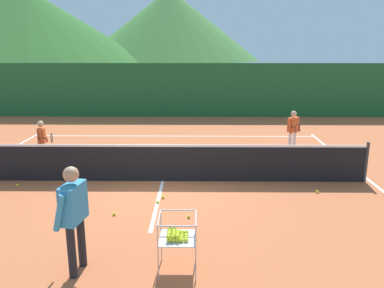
{
  "coord_description": "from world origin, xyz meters",
  "views": [
    {
      "loc": [
        0.86,
        -9.57,
        3.46
      ],
      "look_at": [
        0.76,
        -0.06,
        1.01
      ],
      "focal_mm": 36.74,
      "sensor_mm": 36.0,
      "label": 1
    }
  ],
  "objects_px": {
    "student_0": "(42,139)",
    "tennis_ball_11": "(158,202)",
    "tennis_ball_4": "(189,217)",
    "tennis_ball_1": "(114,214)",
    "tennis_ball_10": "(17,185)",
    "tennis_ball_9": "(61,224)",
    "ball_cart": "(177,236)",
    "instructor": "(73,210)",
    "student_1": "(293,127)",
    "tennis_ball_7": "(163,197)",
    "tennis_ball_3": "(317,192)",
    "tennis_net": "(162,163)"
  },
  "relations": [
    {
      "from": "student_1",
      "to": "tennis_ball_3",
      "type": "bearing_deg",
      "value": -93.97
    },
    {
      "from": "student_1",
      "to": "tennis_net",
      "type": "bearing_deg",
      "value": -144.08
    },
    {
      "from": "student_0",
      "to": "tennis_ball_4",
      "type": "xyz_separation_m",
      "value": [
        4.29,
        -3.57,
        -0.75
      ]
    },
    {
      "from": "ball_cart",
      "to": "tennis_ball_10",
      "type": "xyz_separation_m",
      "value": [
        -4.15,
        3.66,
        -0.56
      ]
    },
    {
      "from": "tennis_ball_4",
      "to": "tennis_net",
      "type": "bearing_deg",
      "value": 107.92
    },
    {
      "from": "instructor",
      "to": "tennis_ball_3",
      "type": "bearing_deg",
      "value": 35.19
    },
    {
      "from": "tennis_ball_10",
      "to": "tennis_ball_11",
      "type": "bearing_deg",
      "value": -15.95
    },
    {
      "from": "instructor",
      "to": "tennis_ball_10",
      "type": "distance_m",
      "value": 4.62
    },
    {
      "from": "tennis_net",
      "to": "tennis_ball_7",
      "type": "distance_m",
      "value": 1.27
    },
    {
      "from": "student_1",
      "to": "ball_cart",
      "type": "distance_m",
      "value": 7.8
    },
    {
      "from": "tennis_ball_1",
      "to": "tennis_ball_10",
      "type": "xyz_separation_m",
      "value": [
        -2.75,
        1.66,
        0.0
      ]
    },
    {
      "from": "student_0",
      "to": "tennis_ball_11",
      "type": "height_order",
      "value": "student_0"
    },
    {
      "from": "tennis_ball_3",
      "to": "tennis_ball_1",
      "type": "bearing_deg",
      "value": -164.12
    },
    {
      "from": "tennis_ball_4",
      "to": "tennis_ball_7",
      "type": "distance_m",
      "value": 1.2
    },
    {
      "from": "student_1",
      "to": "tennis_ball_7",
      "type": "distance_m",
      "value": 5.69
    },
    {
      "from": "tennis_ball_1",
      "to": "tennis_ball_10",
      "type": "height_order",
      "value": "same"
    },
    {
      "from": "tennis_net",
      "to": "instructor",
      "type": "bearing_deg",
      "value": -103.41
    },
    {
      "from": "student_0",
      "to": "tennis_ball_10",
      "type": "relative_size",
      "value": 19.26
    },
    {
      "from": "student_0",
      "to": "tennis_ball_11",
      "type": "distance_m",
      "value": 4.63
    },
    {
      "from": "tennis_ball_7",
      "to": "tennis_ball_9",
      "type": "bearing_deg",
      "value": -143.36
    },
    {
      "from": "ball_cart",
      "to": "tennis_ball_9",
      "type": "bearing_deg",
      "value": 146.87
    },
    {
      "from": "tennis_net",
      "to": "student_0",
      "type": "height_order",
      "value": "student_0"
    },
    {
      "from": "tennis_ball_1",
      "to": "tennis_ball_3",
      "type": "xyz_separation_m",
      "value": [
        4.58,
        1.3,
        0.0
      ]
    },
    {
      "from": "tennis_ball_3",
      "to": "tennis_ball_11",
      "type": "height_order",
      "value": "same"
    },
    {
      "from": "student_0",
      "to": "student_1",
      "type": "relative_size",
      "value": 0.97
    },
    {
      "from": "student_0",
      "to": "student_1",
      "type": "bearing_deg",
      "value": 11.46
    },
    {
      "from": "tennis_ball_3",
      "to": "tennis_ball_10",
      "type": "distance_m",
      "value": 7.34
    },
    {
      "from": "instructor",
      "to": "tennis_ball_11",
      "type": "height_order",
      "value": "instructor"
    },
    {
      "from": "ball_cart",
      "to": "tennis_ball_7",
      "type": "bearing_deg",
      "value": 98.94
    },
    {
      "from": "tennis_ball_3",
      "to": "tennis_ball_9",
      "type": "relative_size",
      "value": 1.0
    },
    {
      "from": "tennis_ball_3",
      "to": "tennis_ball_4",
      "type": "height_order",
      "value": "same"
    },
    {
      "from": "tennis_ball_7",
      "to": "tennis_ball_11",
      "type": "bearing_deg",
      "value": -108.42
    },
    {
      "from": "tennis_ball_9",
      "to": "tennis_ball_11",
      "type": "bearing_deg",
      "value": 31.83
    },
    {
      "from": "instructor",
      "to": "tennis_ball_3",
      "type": "distance_m",
      "value": 5.87
    },
    {
      "from": "ball_cart",
      "to": "tennis_ball_3",
      "type": "relative_size",
      "value": 13.22
    },
    {
      "from": "tennis_ball_1",
      "to": "tennis_ball_9",
      "type": "xyz_separation_m",
      "value": [
        -0.94,
        -0.47,
        0.0
      ]
    },
    {
      "from": "ball_cart",
      "to": "tennis_ball_10",
      "type": "relative_size",
      "value": 13.22
    },
    {
      "from": "ball_cart",
      "to": "student_1",
      "type": "bearing_deg",
      "value": 63.82
    },
    {
      "from": "tennis_net",
      "to": "tennis_ball_3",
      "type": "bearing_deg",
      "value": -11.94
    },
    {
      "from": "instructor",
      "to": "tennis_ball_10",
      "type": "bearing_deg",
      "value": 125.16
    },
    {
      "from": "tennis_net",
      "to": "tennis_ball_11",
      "type": "height_order",
      "value": "tennis_net"
    },
    {
      "from": "tennis_ball_11",
      "to": "student_1",
      "type": "bearing_deg",
      "value": 47.53
    },
    {
      "from": "tennis_ball_7",
      "to": "student_1",
      "type": "bearing_deg",
      "value": 46.26
    },
    {
      "from": "student_1",
      "to": "tennis_ball_7",
      "type": "relative_size",
      "value": 19.85
    },
    {
      "from": "tennis_ball_3",
      "to": "ball_cart",
      "type": "bearing_deg",
      "value": -133.94
    },
    {
      "from": "tennis_ball_4",
      "to": "tennis_ball_9",
      "type": "bearing_deg",
      "value": -171.71
    },
    {
      "from": "instructor",
      "to": "tennis_ball_4",
      "type": "distance_m",
      "value": 2.75
    },
    {
      "from": "tennis_ball_1",
      "to": "tennis_ball_9",
      "type": "bearing_deg",
      "value": -153.22
    },
    {
      "from": "tennis_net",
      "to": "tennis_ball_4",
      "type": "distance_m",
      "value": 2.37
    },
    {
      "from": "student_1",
      "to": "tennis_ball_3",
      "type": "xyz_separation_m",
      "value": [
        -0.26,
        -3.69,
        -0.78
      ]
    }
  ]
}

